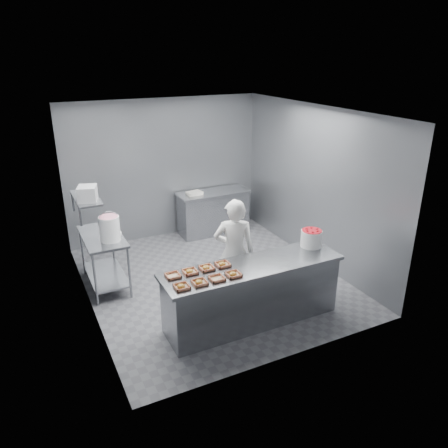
{
  "coord_description": "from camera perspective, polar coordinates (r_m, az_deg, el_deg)",
  "views": [
    {
      "loc": [
        -2.72,
        -5.97,
        3.64
      ],
      "look_at": [
        0.12,
        -0.2,
        1.07
      ],
      "focal_mm": 35.0,
      "sensor_mm": 36.0,
      "label": 1
    }
  ],
  "objects": [
    {
      "name": "worker",
      "position": [
        6.53,
        1.34,
        -3.69
      ],
      "size": [
        0.72,
        0.61,
        1.66
      ],
      "primitive_type": "imported",
      "rotation": [
        0.0,
        0.0,
        2.71
      ],
      "color": "white",
      "rests_on": "ground"
    },
    {
      "name": "wall_back",
      "position": [
        8.94,
        -7.71,
        7.08
      ],
      "size": [
        4.0,
        0.04,
        2.8
      ],
      "primitive_type": "cube",
      "color": "slate",
      "rests_on": "ground"
    },
    {
      "name": "floor",
      "position": [
        7.5,
        -1.52,
        -7.25
      ],
      "size": [
        4.5,
        4.5,
        0.0
      ],
      "primitive_type": "plane",
      "color": "#4C4C51",
      "rests_on": "ground"
    },
    {
      "name": "service_counter",
      "position": [
        6.23,
        3.72,
        -9.0
      ],
      "size": [
        2.6,
        0.7,
        0.9
      ],
      "color": "slate",
      "rests_on": "ground"
    },
    {
      "name": "tray_7",
      "position": [
        5.97,
        -0.18,
        -5.28
      ],
      "size": [
        0.19,
        0.18,
        0.06
      ],
      "color": "tan",
      "rests_on": "service_counter"
    },
    {
      "name": "paper_stack",
      "position": [
        8.92,
        -3.88,
        4.04
      ],
      "size": [
        0.31,
        0.23,
        0.06
      ],
      "primitive_type": "cube",
      "rotation": [
        0.0,
        0.0,
        0.04
      ],
      "color": "silver",
      "rests_on": "back_counter"
    },
    {
      "name": "wall_right",
      "position": [
        7.93,
        11.67,
        4.93
      ],
      "size": [
        0.04,
        4.5,
        2.8
      ],
      "primitive_type": "cube",
      "color": "slate",
      "rests_on": "ground"
    },
    {
      "name": "tray_1",
      "position": [
        5.54,
        -3.23,
        -7.61
      ],
      "size": [
        0.19,
        0.18,
        0.06
      ],
      "color": "tan",
      "rests_on": "service_counter"
    },
    {
      "name": "back_counter",
      "position": [
        9.23,
        -1.42,
        1.58
      ],
      "size": [
        1.5,
        0.6,
        0.9
      ],
      "color": "slate",
      "rests_on": "ground"
    },
    {
      "name": "tray_5",
      "position": [
        5.8,
        -4.48,
        -6.21
      ],
      "size": [
        0.19,
        0.18,
        0.06
      ],
      "color": "tan",
      "rests_on": "service_counter"
    },
    {
      "name": "tray_4",
      "position": [
        5.73,
        -6.69,
        -6.71
      ],
      "size": [
        0.19,
        0.18,
        0.04
      ],
      "color": "tan",
      "rests_on": "service_counter"
    },
    {
      "name": "wall_left",
      "position": [
        6.41,
        -18.09,
        0.24
      ],
      "size": [
        0.04,
        4.5,
        2.8
      ],
      "primitive_type": "cube",
      "color": "slate",
      "rests_on": "ground"
    },
    {
      "name": "tray_6",
      "position": [
        5.88,
        -2.3,
        -5.74
      ],
      "size": [
        0.19,
        0.18,
        0.06
      ],
      "color": "tan",
      "rests_on": "service_counter"
    },
    {
      "name": "ceiling",
      "position": [
        6.61,
        -1.76,
        14.49
      ],
      "size": [
        4.5,
        4.5,
        0.0
      ],
      "primitive_type": "plane",
      "rotation": [
        3.14,
        0.0,
        0.0
      ],
      "color": "white",
      "rests_on": "wall_back"
    },
    {
      "name": "tray_2",
      "position": [
        5.62,
        -0.94,
        -7.11
      ],
      "size": [
        0.19,
        0.18,
        0.04
      ],
      "color": "tan",
      "rests_on": "service_counter"
    },
    {
      "name": "bucket_lid",
      "position": [
        7.19,
        -14.54,
        -1.24
      ],
      "size": [
        0.39,
        0.39,
        0.03
      ],
      "primitive_type": "cylinder",
      "rotation": [
        0.0,
        0.0,
        -0.2
      ],
      "color": "white",
      "rests_on": "prep_table"
    },
    {
      "name": "wall_shelf",
      "position": [
        6.95,
        -17.57,
        3.26
      ],
      "size": [
        0.35,
        0.9,
        0.03
      ],
      "primitive_type": "cube",
      "color": "slate",
      "rests_on": "wall_left"
    },
    {
      "name": "tray_3",
      "position": [
        5.72,
        1.23,
        -6.58
      ],
      "size": [
        0.19,
        0.18,
        0.06
      ],
      "color": "tan",
      "rests_on": "service_counter"
    },
    {
      "name": "rag",
      "position": [
        7.37,
        -15.05,
        -0.73
      ],
      "size": [
        0.16,
        0.14,
        0.02
      ],
      "primitive_type": "cube",
      "rotation": [
        0.0,
        0.0,
        0.11
      ],
      "color": "#CCB28C",
      "rests_on": "prep_table"
    },
    {
      "name": "prep_table",
      "position": [
        7.32,
        -15.42,
        -3.65
      ],
      "size": [
        0.6,
        1.2,
        0.9
      ],
      "color": "slate",
      "rests_on": "ground"
    },
    {
      "name": "strawberry_tub",
      "position": [
        6.63,
        11.34,
        -1.76
      ],
      "size": [
        0.31,
        0.31,
        0.26
      ],
      "color": "white",
      "rests_on": "service_counter"
    },
    {
      "name": "appliance",
      "position": [
        6.73,
        -17.41,
        3.81
      ],
      "size": [
        0.34,
        0.36,
        0.22
      ],
      "primitive_type": "cube",
      "rotation": [
        0.0,
        0.0,
        -0.3
      ],
      "color": "gray",
      "rests_on": "wall_shelf"
    },
    {
      "name": "tray_0",
      "position": [
        5.46,
        -5.57,
        -8.13
      ],
      "size": [
        0.19,
        0.18,
        0.06
      ],
      "color": "tan",
      "rests_on": "service_counter"
    },
    {
      "name": "glaze_bucket",
      "position": [
        6.9,
        -14.72,
        -0.51
      ],
      "size": [
        0.33,
        0.31,
        0.48
      ],
      "color": "white",
      "rests_on": "prep_table"
    }
  ]
}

